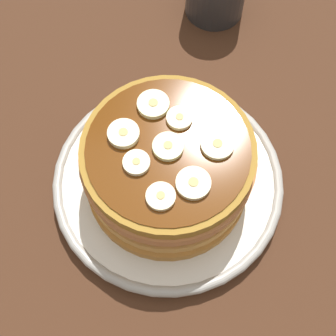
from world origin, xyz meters
TOP-DOWN VIEW (x-y plane):
  - ground_plane at (0.00, 0.00)cm, footprint 140.00×140.00cm
  - plate at (0.00, 0.00)cm, footprint 27.87×27.87cm
  - pancake_stack at (-0.12, -0.01)cm, footprint 19.91×19.57cm
  - banana_slice_0 at (0.08, 0.11)cm, footprint 3.29×3.29cm
  - banana_slice_1 at (0.93, -5.07)cm, footprint 3.53×3.53cm
  - banana_slice_2 at (0.89, 4.83)cm, footprint 3.41×3.41cm
  - banana_slice_3 at (-3.75, -3.04)cm, footprint 3.59×3.59cm
  - banana_slice_4 at (-2.24, 2.96)cm, footprint 2.84×2.84cm
  - banana_slice_5 at (4.92, 2.26)cm, footprint 3.55×3.55cm
  - banana_slice_6 at (3.59, -0.78)cm, footprint 2.89×2.89cm
  - banana_slice_7 at (-5.58, 0.02)cm, footprint 3.01×3.01cm

SIDE VIEW (x-z plane):
  - ground_plane at x=0.00cm, z-range -3.00..0.00cm
  - plate at x=0.00cm, z-range 0.08..2.20cm
  - pancake_stack at x=-0.12cm, z-range 1.75..9.87cm
  - banana_slice_1 at x=0.93cm, z-range 9.69..10.40cm
  - banana_slice_6 at x=3.59cm, z-range 9.69..10.41cm
  - banana_slice_7 at x=-5.58cm, z-range 9.69..10.43cm
  - banana_slice_3 at x=-3.75cm, z-range 9.69..10.45cm
  - banana_slice_4 at x=-2.24cm, z-range 9.69..10.46cm
  - banana_slice_0 at x=0.08cm, z-range 9.69..10.50cm
  - banana_slice_5 at x=4.92cm, z-range 9.69..10.53cm
  - banana_slice_2 at x=0.89cm, z-range 9.69..10.59cm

